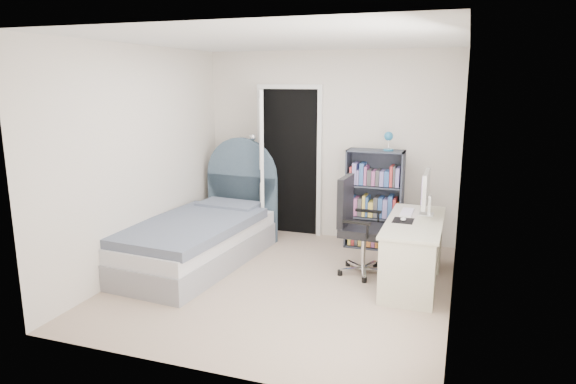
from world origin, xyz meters
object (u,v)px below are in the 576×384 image
(bookcase, at_px, (375,204))
(desk, at_px, (413,249))
(bed, at_px, (201,236))
(office_chair, at_px, (356,221))
(floor_lamp, at_px, (252,197))
(nightstand, at_px, (237,204))

(bookcase, height_order, desk, bookcase)
(bed, height_order, office_chair, bed)
(office_chair, bearing_deg, floor_lamp, 153.59)
(office_chair, bearing_deg, nightstand, 151.46)
(nightstand, bearing_deg, desk, -24.08)
(nightstand, height_order, desk, desk)
(nightstand, bearing_deg, bookcase, -2.96)
(bookcase, distance_m, office_chair, 0.95)
(bookcase, distance_m, desk, 1.22)
(bed, xyz_separation_m, desk, (2.44, 0.15, 0.07))
(nightstand, bearing_deg, office_chair, -28.54)
(nightstand, relative_size, desk, 0.41)
(desk, bearing_deg, bookcase, 119.71)
(nightstand, xyz_separation_m, bookcase, (1.97, -0.10, 0.19))
(floor_lamp, height_order, office_chair, floor_lamp)
(nightstand, relative_size, floor_lamp, 0.41)
(nightstand, height_order, floor_lamp, floor_lamp)
(floor_lamp, distance_m, desk, 2.40)
(desk, bearing_deg, office_chair, 171.27)
(nightstand, relative_size, office_chair, 0.54)
(floor_lamp, height_order, bookcase, bookcase)
(nightstand, distance_m, bookcase, 1.98)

